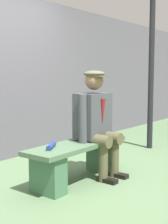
{
  "coord_description": "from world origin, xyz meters",
  "views": [
    {
      "loc": [
        2.88,
        2.31,
        1.24
      ],
      "look_at": [
        -0.12,
        0.0,
        0.81
      ],
      "focal_mm": 52.13,
      "sensor_mm": 36.0,
      "label": 1
    }
  ],
  "objects": [
    {
      "name": "rolled_magazine",
      "position": [
        0.39,
        -0.05,
        0.48
      ],
      "size": [
        0.25,
        0.18,
        0.05
      ],
      "primitive_type": "cylinder",
      "rotation": [
        0.0,
        1.57,
        0.53
      ],
      "color": "navy",
      "rests_on": "bench"
    },
    {
      "name": "ground_plane",
      "position": [
        0.0,
        0.0,
        0.0
      ],
      "size": [
        30.0,
        30.0,
        0.0
      ],
      "primitive_type": "plane",
      "color": "#56734E"
    },
    {
      "name": "seated_man",
      "position": [
        -0.29,
        0.05,
        0.71
      ],
      "size": [
        0.61,
        0.56,
        1.29
      ],
      "color": "#41454A",
      "rests_on": "ground"
    },
    {
      "name": "bench",
      "position": [
        0.0,
        0.0,
        0.28
      ],
      "size": [
        1.42,
        0.44,
        0.46
      ],
      "color": "#4A674A",
      "rests_on": "ground"
    },
    {
      "name": "lamp_post",
      "position": [
        -2.12,
        -0.13,
        1.89
      ],
      "size": [
        0.21,
        0.21,
        3.17
      ],
      "color": "black",
      "rests_on": "ground"
    }
  ]
}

